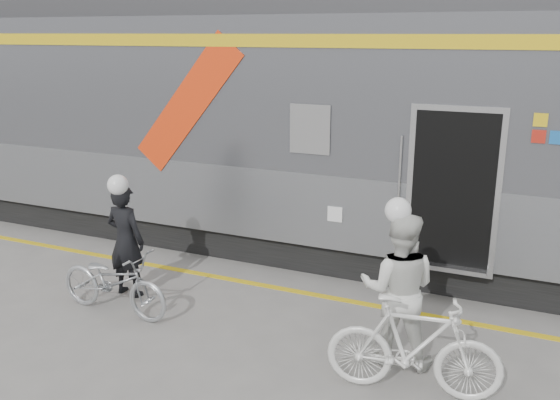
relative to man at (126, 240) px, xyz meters
The scene contains 9 objects.
ground 2.24m from the man, 32.98° to the right, with size 90.00×90.00×0.00m, color slate.
train 3.82m from the man, 57.98° to the left, with size 24.00×3.17×4.10m.
safety_strip 2.17m from the man, 30.04° to the left, with size 24.00×0.12×0.01m, color gold.
man is the anchor object (origin of this frame).
bicycle_left 0.69m from the man, 70.02° to the right, with size 0.58×1.67×0.88m, color #B1B5B9.
woman 3.85m from the man, ahead, with size 0.85×0.66×1.74m, color silver.
bicycle_right 4.22m from the man, 10.91° to the right, with size 0.50×1.76×1.06m, color silver.
helmet_man 0.94m from the man, ahead, with size 0.28×0.28×0.28m, color white.
helmet_woman 4.00m from the man, ahead, with size 0.28×0.28×0.28m, color white.
Camera 1 is at (3.29, -5.05, 3.56)m, focal length 38.00 mm.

